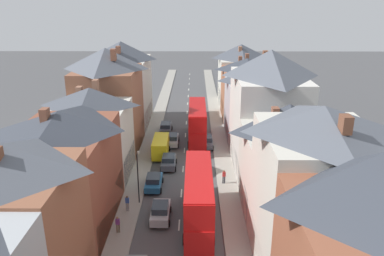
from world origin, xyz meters
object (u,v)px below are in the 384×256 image
Objects in this scene: car_parked_right_a at (169,161)px; car_mid_white at (172,139)px; pedestrian_far_left at (224,176)px; street_lamp at (138,175)px; car_near_blue at (166,128)px; car_mid_black at (207,141)px; pedestrian_mid_left at (118,224)px; car_near_silver at (154,182)px; car_far_grey at (160,211)px; double_decker_bus_mid_street at (198,198)px; pedestrian_mid_right at (127,202)px; double_decker_bus_lead at (197,122)px; delivery_van at (161,146)px.

car_parked_right_a reaches higher than car_mid_white.
street_lamp reaches higher than pedestrian_far_left.
car_mid_black reaches higher than car_near_blue.
car_mid_black is 2.50× the size of pedestrian_mid_left.
car_far_grey is at bearing -78.14° from car_near_silver.
double_decker_bus_mid_street reaches higher than pedestrian_mid_right.
car_far_grey reaches higher than car_parked_right_a.
double_decker_bus_mid_street reaches higher than pedestrian_far_left.
car_near_blue is 22.88m from pedestrian_mid_right.
car_parked_right_a is 8.47m from car_mid_black.
pedestrian_mid_left is (-3.59, -21.46, 0.23)m from car_mid_white.
double_decker_bus_lead reaches higher than pedestrian_mid_left.
double_decker_bus_mid_street reaches higher than delivery_van.
car_mid_black is 2.50× the size of pedestrian_mid_right.
car_near_silver is at bearing 66.85° from pedestrian_mid_right.
delivery_van is 0.95× the size of street_lamp.
pedestrian_mid_left is (-7.19, -23.18, -1.78)m from double_decker_bus_lead.
pedestrian_far_left is (9.91, 5.80, 0.00)m from pedestrian_mid_right.
car_far_grey is 4.55m from street_lamp.
car_mid_white is at bearing 80.49° from pedestrian_mid_left.
street_lamp is (-8.99, -4.15, 2.21)m from pedestrian_far_left.
car_near_blue is 21.30m from street_lamp.
pedestrian_mid_left is 0.29× the size of street_lamp.
pedestrian_mid_left is at bearing -99.51° from car_mid_white.
delivery_van is at bearing 94.88° from car_far_grey.
pedestrian_mid_left is at bearing -94.96° from car_near_blue.
car_mid_black is 17.26m from street_lamp.
pedestrian_mid_right is at bearing 162.67° from double_decker_bus_mid_street.
car_near_silver is 0.71× the size of street_lamp.
double_decker_bus_lead is 1.00× the size of double_decker_bus_mid_street.
car_far_grey is 0.71× the size of street_lamp.
car_parked_right_a is 7.87m from pedestrian_far_left.
car_near_blue is at bearing 86.89° from street_lamp.
pedestrian_mid_right and pedestrian_far_left have the same top height.
car_near_silver is at bearing -116.87° from car_mid_black.
street_lamp is (1.14, 5.32, 2.21)m from pedestrian_mid_left.
double_decker_bus_mid_street is 20.39m from car_mid_white.
car_parked_right_a is at bearing 71.67° from pedestrian_mid_right.
car_mid_black reaches higher than car_parked_right_a.
delivery_van is 14.04m from pedestrian_mid_right.
street_lamp is (-2.45, -16.14, 2.43)m from car_mid_white.
car_far_grey is 3.63m from pedestrian_mid_right.
car_mid_black is at bearing -61.70° from double_decker_bus_lead.
delivery_van is (-4.89, -5.63, -1.48)m from double_decker_bus_lead.
car_mid_white is (-3.59, -1.72, -2.01)m from double_decker_bus_lead.
car_far_grey is 0.75× the size of delivery_van.
pedestrian_far_left is (7.84, -16.99, 0.20)m from car_near_blue.
car_mid_black is (4.90, 6.90, 0.00)m from car_parked_right_a.
car_mid_white is (1.30, -4.99, -0.03)m from car_near_blue.
pedestrian_mid_right reaches higher than car_mid_white.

